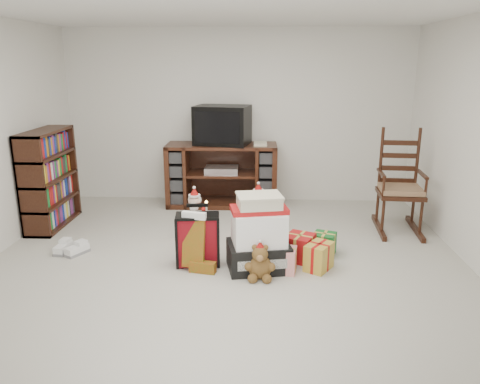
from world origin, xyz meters
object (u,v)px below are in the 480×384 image
object	(u,v)px
rocking_chair	(398,194)
gift_cluster	(311,253)
santa_figurine	(258,212)
mrs_claus_figurine	(195,220)
tv_stand	(222,175)
red_suitcase	(198,240)
teddy_bear	(260,264)
bookshelf	(50,180)
crt_television	(222,125)
gift_pile	(259,238)
sneaker_pair	(70,249)

from	to	relation	value
rocking_chair	gift_cluster	xyz separation A→B (m)	(-1.18, -1.16, -0.31)
rocking_chair	santa_figurine	size ratio (longest dim) A/B	2.17
mrs_claus_figurine	gift_cluster	bearing A→B (deg)	-27.57
mrs_claus_figurine	gift_cluster	distance (m)	1.46
tv_stand	red_suitcase	world-z (taller)	tv_stand
gift_cluster	santa_figurine	bearing A→B (deg)	118.14
rocking_chair	teddy_bear	world-z (taller)	rocking_chair
bookshelf	santa_figurine	bearing A→B (deg)	-1.29
teddy_bear	crt_television	distance (m)	2.67
red_suitcase	rocking_chair	bearing A→B (deg)	21.01
bookshelf	gift_pile	bearing A→B (deg)	-24.39
tv_stand	sneaker_pair	size ratio (longest dim) A/B	4.37
mrs_claus_figurine	teddy_bear	bearing A→B (deg)	-52.52
rocking_chair	gift_pile	distance (m)	2.13
red_suitcase	crt_television	world-z (taller)	crt_television
teddy_bear	gift_cluster	bearing A→B (deg)	32.45
bookshelf	gift_cluster	bearing A→B (deg)	-18.94
red_suitcase	santa_figurine	xyz separation A→B (m)	(0.61, 1.07, -0.04)
mrs_claus_figurine	tv_stand	bearing A→B (deg)	81.95
mrs_claus_figurine	crt_television	bearing A→B (deg)	81.44
rocking_chair	crt_television	bearing A→B (deg)	161.92
red_suitcase	bookshelf	bearing A→B (deg)	144.62
santa_figurine	gift_cluster	bearing A→B (deg)	-61.86
gift_pile	sneaker_pair	xyz separation A→B (m)	(-2.07, 0.29, -0.29)
rocking_chair	sneaker_pair	distance (m)	3.92
bookshelf	mrs_claus_figurine	xyz separation A→B (m)	(1.89, -0.42, -0.35)
crt_television	mrs_claus_figurine	bearing A→B (deg)	-87.52
bookshelf	teddy_bear	size ratio (longest dim) A/B	3.56
bookshelf	crt_television	xyz separation A→B (m)	(2.10, 0.98, 0.58)
mrs_claus_figurine	crt_television	distance (m)	1.69
santa_figurine	mrs_claus_figurine	xyz separation A→B (m)	(-0.74, -0.36, 0.01)
red_suitcase	mrs_claus_figurine	world-z (taller)	red_suitcase
gift_pile	mrs_claus_figurine	world-z (taller)	gift_pile
bookshelf	crt_television	world-z (taller)	crt_television
teddy_bear	sneaker_pair	distance (m)	2.15
sneaker_pair	crt_television	size ratio (longest dim) A/B	0.44
rocking_chair	sneaker_pair	size ratio (longest dim) A/B	3.61
santa_figurine	mrs_claus_figurine	size ratio (longest dim) A/B	0.95
red_suitcase	crt_television	bearing A→B (deg)	81.62
tv_stand	gift_pile	world-z (taller)	tv_stand
rocking_chair	mrs_claus_figurine	size ratio (longest dim) A/B	2.06
gift_cluster	crt_television	xyz separation A→B (m)	(-1.08, 2.08, 1.03)
bookshelf	sneaker_pair	size ratio (longest dim) A/B	3.39
santa_figurine	mrs_claus_figurine	distance (m)	0.82
teddy_bear	crt_television	size ratio (longest dim) A/B	0.42
crt_television	red_suitcase	bearing A→B (deg)	-81.15
tv_stand	rocking_chair	xyz separation A→B (m)	(2.27, -0.90, -0.00)
sneaker_pair	gift_cluster	distance (m)	2.61
santa_figurine	crt_television	size ratio (longest dim) A/B	0.73
bookshelf	mrs_claus_figurine	world-z (taller)	bookshelf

